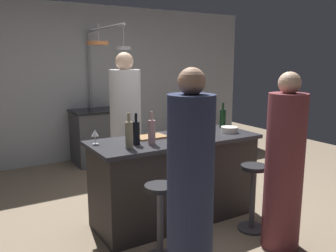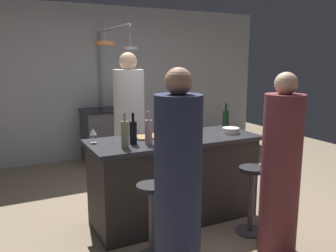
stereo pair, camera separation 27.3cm
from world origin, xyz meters
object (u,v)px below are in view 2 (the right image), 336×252
(mixing_bowl_ceramic, at_px, (231,131))
(wine_glass_near_right_guest, at_px, (197,124))
(bar_stool_left, at_px, (152,219))
(bar_stool_right, at_px, (251,197))
(wine_bottle_amber, at_px, (170,128))
(stove_range, at_px, (107,135))
(wine_bottle_rose, at_px, (149,131))
(cutting_board, at_px, (150,137))
(wine_glass_by_chef, at_px, (93,132))
(pepper_mill, at_px, (186,128))
(guest_right, at_px, (281,172))
(chef, at_px, (130,131))
(wine_bottle_dark, at_px, (133,132))
(guest_left, at_px, (178,189))
(mixing_bowl_wooden, at_px, (179,138))
(wine_glass_near_left_guest, at_px, (180,124))
(wine_bottle_red, at_px, (226,119))
(wine_bottle_white, at_px, (125,134))

(mixing_bowl_ceramic, bearing_deg, wine_glass_near_right_guest, 157.18)
(bar_stool_left, xyz_separation_m, bar_stool_right, (1.07, 0.00, 0.00))
(bar_stool_left, distance_m, wine_bottle_amber, 0.98)
(stove_range, bearing_deg, wine_bottle_rose, -97.71)
(cutting_board, distance_m, wine_glass_by_chef, 0.60)
(bar_stool_left, bearing_deg, pepper_mill, 41.05)
(wine_glass_near_right_guest, bearing_deg, wine_bottle_rose, -163.29)
(wine_glass_by_chef, bearing_deg, pepper_mill, -14.10)
(guest_right, relative_size, cutting_board, 5.02)
(chef, distance_m, wine_bottle_dark, 1.00)
(wine_glass_near_right_guest, bearing_deg, cutting_board, 172.82)
(bar_stool_right, bearing_deg, mixing_bowl_ceramic, 76.42)
(guest_left, distance_m, wine_bottle_amber, 1.07)
(mixing_bowl_wooden, bearing_deg, wine_glass_by_chef, 155.12)
(stove_range, xyz_separation_m, chef, (-0.17, -1.58, 0.38))
(wine_glass_near_right_guest, bearing_deg, wine_bottle_amber, -163.55)
(mixing_bowl_wooden, bearing_deg, bar_stool_left, -139.12)
(wine_glass_by_chef, bearing_deg, wine_bottle_dark, -32.27)
(stove_range, distance_m, mixing_bowl_wooden, 2.70)
(stove_range, height_order, wine_bottle_amber, wine_bottle_amber)
(bar_stool_right, relative_size, wine_glass_by_chef, 4.66)
(wine_bottle_rose, relative_size, mixing_bowl_wooden, 2.17)
(wine_bottle_dark, bearing_deg, wine_glass_by_chef, 147.73)
(wine_bottle_amber, bearing_deg, guest_right, -57.21)
(wine_glass_by_chef, bearing_deg, wine_bottle_rose, -31.58)
(wine_glass_by_chef, bearing_deg, wine_glass_near_left_guest, -0.20)
(wine_bottle_red, relative_size, wine_glass_by_chef, 2.07)
(wine_bottle_dark, bearing_deg, mixing_bowl_wooden, -18.36)
(wine_glass_near_right_guest, xyz_separation_m, mixing_bowl_ceramic, (0.35, -0.15, -0.07))
(wine_bottle_dark, bearing_deg, cutting_board, 36.67)
(chef, bearing_deg, cutting_board, -93.60)
(wine_bottle_white, bearing_deg, bar_stool_left, -82.26)
(wine_bottle_amber, bearing_deg, wine_bottle_rose, -162.93)
(pepper_mill, distance_m, wine_bottle_dark, 0.57)
(chef, bearing_deg, mixing_bowl_wooden, -83.47)
(bar_stool_left, xyz_separation_m, pepper_mill, (0.63, 0.55, 0.63))
(guest_left, relative_size, wine_glass_by_chef, 11.34)
(chef, height_order, wine_bottle_white, chef)
(chef, height_order, wine_bottle_amber, chef)
(stove_range, relative_size, wine_bottle_rose, 2.77)
(chef, bearing_deg, wine_glass_near_right_guest, -58.89)
(pepper_mill, bearing_deg, wine_bottle_rose, -172.41)
(stove_range, bearing_deg, wine_bottle_white, -102.93)
(bar_stool_left, relative_size, wine_glass_near_left_guest, 4.66)
(wine_bottle_red, relative_size, wine_glass_near_left_guest, 2.07)
(wine_glass_near_left_guest, xyz_separation_m, wine_glass_near_right_guest, (0.17, -0.08, 0.00))
(wine_glass_by_chef, bearing_deg, bar_stool_right, -29.90)
(guest_left, xyz_separation_m, bar_stool_right, (1.02, 0.38, -0.39))
(guest_right, relative_size, mixing_bowl_wooden, 10.85)
(wine_glass_near_left_guest, bearing_deg, wine_glass_by_chef, 179.80)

